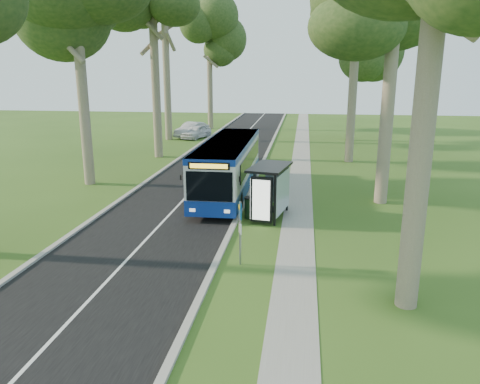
# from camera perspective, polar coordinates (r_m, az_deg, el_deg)

# --- Properties ---
(ground) EXTENTS (120.00, 120.00, 0.00)m
(ground) POSITION_cam_1_polar(r_m,az_deg,el_deg) (21.39, -1.12, -4.90)
(ground) COLOR #305119
(ground) RESTS_ON ground
(road) EXTENTS (7.00, 100.00, 0.02)m
(road) POSITION_cam_1_polar(r_m,az_deg,el_deg) (31.46, -4.62, 1.48)
(road) COLOR black
(road) RESTS_ON ground
(kerb_east) EXTENTS (0.25, 100.00, 0.12)m
(kerb_east) POSITION_cam_1_polar(r_m,az_deg,el_deg) (30.90, 1.74, 1.38)
(kerb_east) COLOR #9E9B93
(kerb_east) RESTS_ON ground
(kerb_west) EXTENTS (0.25, 100.00, 0.12)m
(kerb_west) POSITION_cam_1_polar(r_m,az_deg,el_deg) (32.37, -10.69, 1.74)
(kerb_west) COLOR #9E9B93
(kerb_west) RESTS_ON ground
(centre_line) EXTENTS (0.12, 100.00, 0.00)m
(centre_line) POSITION_cam_1_polar(r_m,az_deg,el_deg) (31.45, -4.62, 1.51)
(centre_line) COLOR white
(centre_line) RESTS_ON road
(footpath) EXTENTS (1.50, 100.00, 0.02)m
(footpath) POSITION_cam_1_polar(r_m,az_deg,el_deg) (30.75, 7.30, 1.10)
(footpath) COLOR gray
(footpath) RESTS_ON ground
(bus) EXTENTS (2.57, 11.91, 3.15)m
(bus) POSITION_cam_1_polar(r_m,az_deg,el_deg) (27.64, -1.41, 3.13)
(bus) COLOR silver
(bus) RESTS_ON ground
(bus_stop_sign) EXTENTS (0.15, 0.34, 2.47)m
(bus_stop_sign) POSITION_cam_1_polar(r_m,az_deg,el_deg) (17.42, 0.03, -4.14)
(bus_stop_sign) COLOR gray
(bus_stop_sign) RESTS_ON ground
(bus_shelter) EXTENTS (2.19, 3.30, 2.61)m
(bus_shelter) POSITION_cam_1_polar(r_m,az_deg,el_deg) (22.73, 3.91, 1.09)
(bus_shelter) COLOR black
(bus_shelter) RESTS_ON ground
(litter_bin) EXTENTS (0.62, 0.62, 1.08)m
(litter_bin) POSITION_cam_1_polar(r_m,az_deg,el_deg) (23.22, 1.26, -1.89)
(litter_bin) COLOR black
(litter_bin) RESTS_ON ground
(car_white) EXTENTS (2.97, 4.56, 1.44)m
(car_white) POSITION_cam_1_polar(r_m,az_deg,el_deg) (50.84, -5.35, 7.34)
(car_white) COLOR silver
(car_white) RESTS_ON ground
(car_silver) EXTENTS (3.12, 5.15, 1.60)m
(car_silver) POSITION_cam_1_polar(r_m,az_deg,el_deg) (51.84, -5.90, 7.55)
(car_silver) COLOR #A4A6AC
(car_silver) RESTS_ON ground
(tree_west_b) EXTENTS (5.20, 5.20, 14.47)m
(tree_west_b) POSITION_cam_1_polar(r_m,az_deg,el_deg) (31.26, -19.42, 20.44)
(tree_west_b) COLOR #7A6B56
(tree_west_b) RESTS_ON ground
(tree_west_c) EXTENTS (5.20, 5.20, 15.84)m
(tree_west_c) POSITION_cam_1_polar(r_m,az_deg,el_deg) (40.06, -10.63, 20.98)
(tree_west_c) COLOR #7A6B56
(tree_west_c) RESTS_ON ground
(tree_west_d) EXTENTS (5.20, 5.20, 17.30)m
(tree_west_d) POSITION_cam_1_polar(r_m,az_deg,el_deg) (50.26, -9.23, 20.94)
(tree_west_d) COLOR #7A6B56
(tree_west_d) RESTS_ON ground
(tree_west_e) EXTENTS (5.20, 5.20, 14.18)m
(tree_west_e) POSITION_cam_1_polar(r_m,az_deg,el_deg) (59.16, -3.77, 17.89)
(tree_west_e) COLOR #7A6B56
(tree_west_e) RESTS_ON ground
(tree_east_c) EXTENTS (5.20, 5.20, 14.74)m
(tree_east_c) POSITION_cam_1_polar(r_m,az_deg,el_deg) (38.27, 14.08, 19.90)
(tree_east_c) COLOR #7A6B56
(tree_east_c) RESTS_ON ground
(tree_east_d) EXTENTS (5.20, 5.20, 14.23)m
(tree_east_d) POSITION_cam_1_polar(r_m,az_deg,el_deg) (50.26, 14.02, 18.13)
(tree_east_d) COLOR #7A6B56
(tree_east_d) RESTS_ON ground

